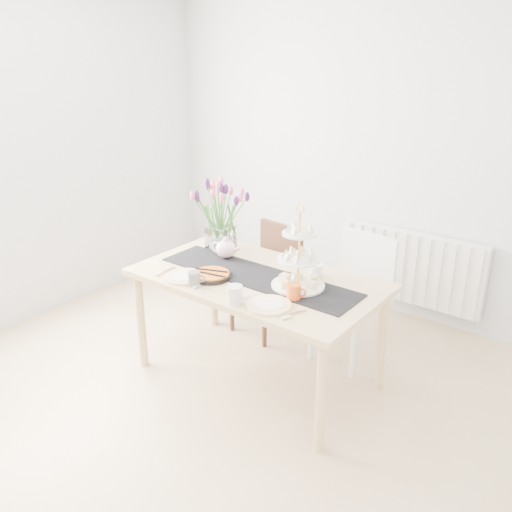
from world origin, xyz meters
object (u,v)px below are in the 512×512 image
Objects in this scene: mug_orange at (294,292)px; cream_jug at (316,271)px; chair_brown at (271,271)px; mug_grey at (194,279)px; tulip_vase at (220,204)px; radiator at (410,267)px; cake_stand at (298,267)px; tart_tin at (211,275)px; plate_right at (269,305)px; plate_left at (185,277)px; teapot at (226,249)px; chair_white at (357,288)px; mug_white at (235,295)px; dining_table at (257,287)px.

cream_jug is at bearing 74.00° from mug_orange.
mug_grey is (0.11, -0.97, 0.30)m from chair_brown.
radiator is at bearing 50.57° from tulip_vase.
tart_tin is at bearing -158.33° from cake_stand.
cake_stand reaches higher than cream_jug.
plate_right reaches higher than radiator.
cream_jug is at bearing 37.91° from plate_left.
teapot reaches higher than radiator.
plate_right is (-0.15, -1.76, 0.31)m from radiator.
radiator is 1.82m from tart_tin.
tart_tin is at bearing -112.61° from radiator.
radiator is 1.97m from mug_grey.
mug_grey is at bearing -114.54° from chair_white.
chair_brown is (-0.80, -0.84, 0.04)m from radiator.
mug_white is at bearing -112.76° from cake_stand.
mug_grey is at bearing 172.80° from mug_orange.
plate_right is (0.54, 0.05, -0.04)m from mug_grey.
tulip_vase is 2.28× the size of tart_tin.
plate_left is (-0.66, -0.32, -0.13)m from cake_stand.
plate_left is at bearing -98.78° from teapot.
cream_jug is 0.34× the size of tart_tin.
cake_stand is (0.30, 0.02, 0.22)m from dining_table.
chair_white is at bearing 26.23° from teapot.
radiator is at bearing 53.82° from chair_brown.
chair_brown is 1.02m from mug_grey.
tulip_vase is at bearing -129.43° from radiator.
cake_stand is 0.68m from teapot.
mug_orange is (0.07, -0.36, 0.00)m from cream_jug.
cream_jug is at bearing 36.26° from dining_table.
mug_orange is (0.60, 0.21, 0.00)m from mug_grey.
teapot reaches higher than plate_right.
mug_orange is at bearing 5.28° from tart_tin.
chair_brown is 1.76× the size of cake_stand.
mug_orange is at bearing -19.81° from dining_table.
plate_right is at bearing -41.36° from teapot.
radiator is 12.13× the size of mug_orange.
tart_tin is at bearing -119.02° from chair_white.
mug_white is (-0.25, -1.05, 0.27)m from chair_white.
dining_table is 5.97× the size of tart_tin.
chair_brown reaches higher than dining_table.
mug_white reaches higher than chair_brown.
cake_stand is at bearing 76.03° from mug_white.
chair_brown reaches higher than mug_grey.
teapot is 0.68m from cream_jug.
mug_orange is at bearing -55.84° from cream_jug.
cream_jug is at bearing 37.75° from tart_tin.
chair_white is 0.84m from mug_orange.
mug_white reaches higher than mug_grey.
cake_stand is at bearing -4.84° from mug_grey.
tulip_vase is at bearing 164.15° from cake_stand.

